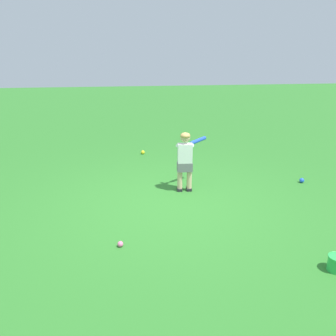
% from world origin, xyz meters
% --- Properties ---
extents(ground_plane, '(40.00, 40.00, 0.00)m').
position_xyz_m(ground_plane, '(0.00, 0.00, 0.00)').
color(ground_plane, '#2D7528').
extents(child_batter, '(0.53, 0.64, 1.08)m').
position_xyz_m(child_batter, '(0.58, -0.37, 0.65)').
color(child_batter, '#232328').
rests_on(child_batter, ground).
extents(play_ball_midfield, '(0.09, 0.09, 0.09)m').
position_xyz_m(play_ball_midfield, '(2.99, 0.22, 0.05)').
color(play_ball_midfield, yellow).
rests_on(play_ball_midfield, ground).
extents(play_ball_far_left, '(0.08, 0.08, 0.08)m').
position_xyz_m(play_ball_far_left, '(-1.16, 0.81, 0.04)').
color(play_ball_far_left, pink).
rests_on(play_ball_far_left, ground).
extents(play_ball_center_lawn, '(0.09, 0.09, 0.09)m').
position_xyz_m(play_ball_center_lawn, '(0.64, -2.67, 0.05)').
color(play_ball_center_lawn, blue).
rests_on(play_ball_center_lawn, ground).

